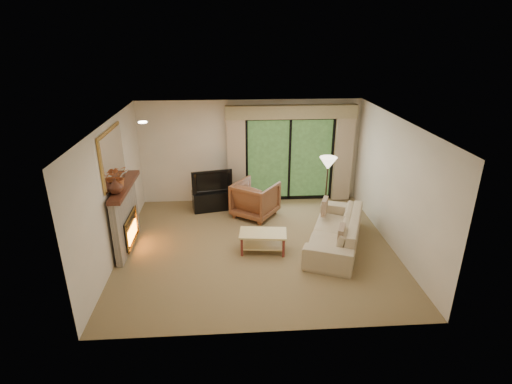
{
  "coord_description": "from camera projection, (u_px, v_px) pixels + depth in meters",
  "views": [
    {
      "loc": [
        -0.51,
        -7.17,
        4.15
      ],
      "look_at": [
        0.0,
        0.3,
        1.1
      ],
      "focal_mm": 28.0,
      "sensor_mm": 36.0,
      "label": 1
    }
  ],
  "objects": [
    {
      "name": "wall_right",
      "position": [
        395.0,
        185.0,
        7.91
      ],
      "size": [
        0.0,
        5.0,
        5.0
      ],
      "primitive_type": "plane",
      "rotation": [
        1.57,
        0.0,
        -1.57
      ],
      "color": "beige",
      "rests_on": "ground"
    },
    {
      "name": "coffee_table",
      "position": [
        263.0,
        242.0,
        8.0
      ],
      "size": [
        0.98,
        0.61,
        0.42
      ],
      "primitive_type": null,
      "rotation": [
        0.0,
        0.0,
        -0.11
      ],
      "color": "#D4B876",
      "rests_on": "floor"
    },
    {
      "name": "ceiling",
      "position": [
        257.0,
        122.0,
        7.24
      ],
      "size": [
        5.5,
        5.5,
        0.0
      ],
      "primitive_type": "plane",
      "rotation": [
        3.14,
        0.0,
        0.0
      ],
      "color": "white",
      "rests_on": "ground"
    },
    {
      "name": "wall_left",
      "position": [
        113.0,
        192.0,
        7.56
      ],
      "size": [
        0.0,
        5.0,
        5.0
      ],
      "primitive_type": "plane",
      "rotation": [
        1.57,
        0.0,
        1.57
      ],
      "color": "beige",
      "rests_on": "ground"
    },
    {
      "name": "media_console",
      "position": [
        212.0,
        200.0,
        9.87
      ],
      "size": [
        1.02,
        0.61,
        0.48
      ],
      "primitive_type": "cube",
      "rotation": [
        0.0,
        0.0,
        0.21
      ],
      "color": "black",
      "rests_on": "floor"
    },
    {
      "name": "sliding_door",
      "position": [
        289.0,
        159.0,
        10.13
      ],
      "size": [
        2.26,
        0.1,
        2.16
      ],
      "primitive_type": null,
      "color": "black",
      "rests_on": "floor"
    },
    {
      "name": "pillow_near",
      "position": [
        341.0,
        236.0,
        7.45
      ],
      "size": [
        0.24,
        0.4,
        0.39
      ],
      "primitive_type": "cube",
      "rotation": [
        0.0,
        0.0,
        -0.38
      ],
      "color": "brown",
      "rests_on": "sofa"
    },
    {
      "name": "floor_lamp",
      "position": [
        326.0,
        188.0,
        9.26
      ],
      "size": [
        0.46,
        0.46,
        1.49
      ],
      "primitive_type": null,
      "rotation": [
        0.0,
        0.0,
        0.17
      ],
      "color": "#FFEAC7",
      "rests_on": "floor"
    },
    {
      "name": "wall_front",
      "position": [
        270.0,
        256.0,
        5.42
      ],
      "size": [
        5.0,
        0.0,
        5.0
      ],
      "primitive_type": "plane",
      "rotation": [
        -1.57,
        0.0,
        0.0
      ],
      "color": "beige",
      "rests_on": "ground"
    },
    {
      "name": "cornice",
      "position": [
        292.0,
        112.0,
        9.59
      ],
      "size": [
        3.2,
        0.24,
        0.32
      ],
      "primitive_type": "cube",
      "color": "#95835B",
      "rests_on": "wall_back"
    },
    {
      "name": "pillow_far",
      "position": [
        325.0,
        206.0,
        8.71
      ],
      "size": [
        0.22,
        0.38,
        0.37
      ],
      "primitive_type": "cube",
      "rotation": [
        0.0,
        0.0,
        -0.38
      ],
      "color": "brown",
      "rests_on": "sofa"
    },
    {
      "name": "tv",
      "position": [
        211.0,
        180.0,
        9.68
      ],
      "size": [
        0.99,
        0.33,
        0.57
      ],
      "primitive_type": "imported",
      "rotation": [
        0.0,
        0.0,
        0.21
      ],
      "color": "black",
      "rests_on": "media_console"
    },
    {
      "name": "fireplace",
      "position": [
        125.0,
        216.0,
        7.98
      ],
      "size": [
        0.24,
        1.7,
        1.37
      ],
      "primitive_type": null,
      "color": "gray",
      "rests_on": "floor"
    },
    {
      "name": "armchair",
      "position": [
        255.0,
        199.0,
        9.46
      ],
      "size": [
        1.27,
        1.28,
        0.85
      ],
      "primitive_type": "imported",
      "rotation": [
        0.0,
        0.0,
        2.54
      ],
      "color": "brown",
      "rests_on": "floor"
    },
    {
      "name": "wall_back",
      "position": [
        250.0,
        152.0,
        10.04
      ],
      "size": [
        5.0,
        0.0,
        5.0
      ],
      "primitive_type": "plane",
      "rotation": [
        1.57,
        0.0,
        0.0
      ],
      "color": "beige",
      "rests_on": "ground"
    },
    {
      "name": "curtain_left",
      "position": [
        236.0,
        158.0,
        9.91
      ],
      "size": [
        0.45,
        0.18,
        2.35
      ],
      "primitive_type": "cube",
      "color": "tan",
      "rests_on": "floor"
    },
    {
      "name": "floor",
      "position": [
        257.0,
        247.0,
        8.22
      ],
      "size": [
        5.5,
        5.5,
        0.0
      ],
      "primitive_type": "plane",
      "color": "olive",
      "rests_on": "ground"
    },
    {
      "name": "branches",
      "position": [
        117.0,
        177.0,
        7.41
      ],
      "size": [
        0.51,
        0.47,
        0.48
      ],
      "primitive_type": "imported",
      "rotation": [
        0.0,
        0.0,
        0.27
      ],
      "color": "#AD572C",
      "rests_on": "fireplace"
    },
    {
      "name": "vase",
      "position": [
        115.0,
        186.0,
        7.26
      ],
      "size": [
        0.34,
        0.34,
        0.29
      ],
      "primitive_type": "imported",
      "rotation": [
        0.0,
        0.0,
        0.26
      ],
      "color": "#482216",
      "rests_on": "fireplace"
    },
    {
      "name": "mirror",
      "position": [
        113.0,
        156.0,
        7.5
      ],
      "size": [
        0.07,
        1.45,
        1.02
      ],
      "primitive_type": null,
      "color": "#B58B3F",
      "rests_on": "wall_left"
    },
    {
      "name": "curtain_right",
      "position": [
        343.0,
        156.0,
        10.08
      ],
      "size": [
        0.45,
        0.18,
        2.35
      ],
      "primitive_type": "cube",
      "color": "tan",
      "rests_on": "floor"
    },
    {
      "name": "sofa",
      "position": [
        335.0,
        230.0,
        8.17
      ],
      "size": [
        1.73,
        2.54,
        0.69
      ],
      "primitive_type": "imported",
      "rotation": [
        0.0,
        0.0,
        -1.95
      ],
      "color": "tan",
      "rests_on": "floor"
    }
  ]
}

